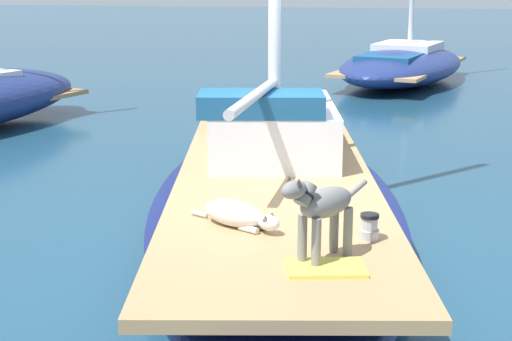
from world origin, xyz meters
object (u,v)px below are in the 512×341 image
at_px(sailboat_main, 275,210).
at_px(deck_winch, 369,227).
at_px(dog_grey, 322,207).
at_px(moored_boat_far_astern, 402,64).
at_px(deck_towel, 326,268).
at_px(dog_white, 237,214).

height_order(sailboat_main, deck_winch, deck_winch).
bearing_deg(dog_grey, moored_boat_far_astern, 88.56).
bearing_deg(moored_boat_far_astern, dog_grey, -91.44).
xyz_separation_m(dog_grey, deck_winch, (0.32, 0.57, -0.32)).
relative_size(deck_winch, deck_towel, 0.38).
distance_m(deck_towel, moored_boat_far_astern, 14.88).
relative_size(dog_grey, moored_boat_far_astern, 0.10).
xyz_separation_m(sailboat_main, dog_white, (-0.05, -1.55, 0.43)).
height_order(deck_winch, deck_towel, deck_winch).
height_order(deck_towel, moored_boat_far_astern, moored_boat_far_astern).
bearing_deg(sailboat_main, dog_grey, -71.68).
distance_m(dog_grey, moored_boat_far_astern, 14.74).
height_order(sailboat_main, dog_white, dog_white).
relative_size(dog_white, moored_boat_far_astern, 0.11).
height_order(dog_white, moored_boat_far_astern, moored_boat_far_astern).
bearing_deg(deck_winch, moored_boat_far_astern, 89.79).
bearing_deg(dog_grey, deck_winch, 60.72).
relative_size(dog_grey, deck_winch, 3.95).
height_order(sailboat_main, deck_towel, deck_towel).
xyz_separation_m(dog_grey, deck_towel, (0.05, -0.16, -0.41)).
distance_m(dog_white, dog_grey, 1.08).
relative_size(deck_winch, moored_boat_far_astern, 0.03).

